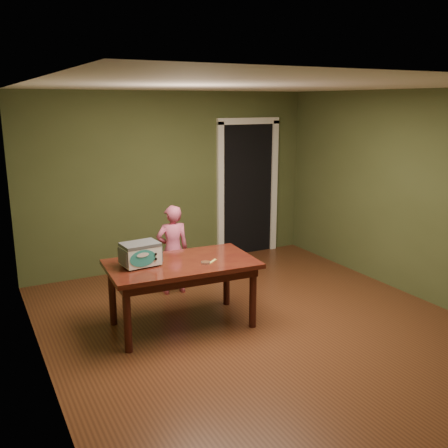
{
  "coord_description": "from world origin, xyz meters",
  "views": [
    {
      "loc": [
        -2.75,
        -4.38,
        2.45
      ],
      "look_at": [
        0.09,
        1.0,
        0.95
      ],
      "focal_mm": 40.0,
      "sensor_mm": 36.0,
      "label": 1
    }
  ],
  "objects": [
    {
      "name": "spatula",
      "position": [
        -0.45,
        0.25,
        0.75
      ],
      "size": [
        0.16,
        0.13,
        0.01
      ],
      "primitive_type": "cube",
      "rotation": [
        0.0,
        0.0,
        0.67
      ],
      "color": "#D6CE5D",
      "rests_on": "dining_table"
    },
    {
      "name": "toy_oven",
      "position": [
        -1.18,
        0.49,
        0.89
      ],
      "size": [
        0.43,
        0.31,
        0.25
      ],
      "rotation": [
        0.0,
        0.0,
        0.09
      ],
      "color": "#4C4F54",
      "rests_on": "dining_table"
    },
    {
      "name": "child",
      "position": [
        -0.46,
        1.38,
        0.59
      ],
      "size": [
        0.45,
        0.32,
        1.17
      ],
      "primitive_type": "imported",
      "rotation": [
        0.0,
        0.0,
        3.05
      ],
      "color": "#DD5B82",
      "rests_on": "floor"
    },
    {
      "name": "floor",
      "position": [
        0.0,
        0.0,
        0.0
      ],
      "size": [
        5.0,
        5.0,
        0.0
      ],
      "primitive_type": "plane",
      "color": "#5A2F19",
      "rests_on": "ground"
    },
    {
      "name": "room_shell",
      "position": [
        0.0,
        0.0,
        1.71
      ],
      "size": [
        4.52,
        5.02,
        2.61
      ],
      "color": "#46502B",
      "rests_on": "ground"
    },
    {
      "name": "dining_table",
      "position": [
        -0.75,
        0.41,
        0.65
      ],
      "size": [
        1.65,
        1.0,
        0.75
      ],
      "rotation": [
        0.0,
        0.0,
        -0.06
      ],
      "color": "#3B110D",
      "rests_on": "floor"
    },
    {
      "name": "baking_pan",
      "position": [
        -0.54,
        0.23,
        0.76
      ],
      "size": [
        0.1,
        0.1,
        0.02
      ],
      "color": "silver",
      "rests_on": "dining_table"
    },
    {
      "name": "doorway",
      "position": [
        1.3,
        2.78,
        1.06
      ],
      "size": [
        1.1,
        0.66,
        2.25
      ],
      "color": "black",
      "rests_on": "ground"
    }
  ]
}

